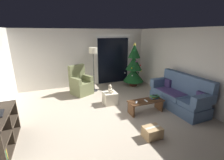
% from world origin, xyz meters
% --- Properties ---
extents(ground_plane, '(7.00, 7.00, 0.00)m').
position_xyz_m(ground_plane, '(0.00, 0.00, 0.00)').
color(ground_plane, '#B2A38E').
extents(wall_back, '(5.72, 0.12, 2.50)m').
position_xyz_m(wall_back, '(0.00, 3.06, 1.25)').
color(wall_back, silver).
rests_on(wall_back, ground).
extents(wall_right, '(0.12, 6.00, 2.50)m').
position_xyz_m(wall_right, '(2.86, 0.00, 1.25)').
color(wall_right, silver).
rests_on(wall_right, ground).
extents(patio_door_frame, '(1.60, 0.02, 2.20)m').
position_xyz_m(patio_door_frame, '(1.33, 2.99, 1.10)').
color(patio_door_frame, silver).
rests_on(patio_door_frame, ground).
extents(patio_door_glass, '(1.50, 0.02, 2.10)m').
position_xyz_m(patio_door_glass, '(1.33, 2.97, 1.05)').
color(patio_door_glass, black).
rests_on(patio_door_glass, ground).
extents(couch, '(0.84, 1.96, 1.08)m').
position_xyz_m(couch, '(2.32, -0.33, 0.40)').
color(couch, slate).
rests_on(couch, ground).
extents(coffee_table, '(1.10, 0.40, 0.38)m').
position_xyz_m(coffee_table, '(1.14, -0.21, 0.26)').
color(coffee_table, brown).
rests_on(coffee_table, ground).
extents(remote_white, '(0.05, 0.16, 0.02)m').
position_xyz_m(remote_white, '(1.12, -0.25, 0.39)').
color(remote_white, silver).
rests_on(remote_white, coffee_table).
extents(remote_silver, '(0.13, 0.15, 0.02)m').
position_xyz_m(remote_silver, '(0.80, -0.24, 0.39)').
color(remote_silver, '#ADADB2').
rests_on(remote_silver, coffee_table).
extents(book_stack, '(0.28, 0.23, 0.10)m').
position_xyz_m(book_stack, '(1.47, -0.17, 0.43)').
color(book_stack, '#285684').
rests_on(book_stack, coffee_table).
extents(cell_phone, '(0.14, 0.16, 0.01)m').
position_xyz_m(cell_phone, '(1.48, -0.18, 0.49)').
color(cell_phone, black).
rests_on(cell_phone, book_stack).
extents(christmas_tree, '(0.91, 0.91, 1.94)m').
position_xyz_m(christmas_tree, '(2.00, 2.16, 0.86)').
color(christmas_tree, '#4C1E19').
rests_on(christmas_tree, ground).
extents(armchair, '(0.92, 0.92, 1.13)m').
position_xyz_m(armchair, '(-0.41, 2.03, 0.40)').
color(armchair, olive).
rests_on(armchair, ground).
extents(floor_lamp, '(0.32, 0.32, 1.78)m').
position_xyz_m(floor_lamp, '(0.16, 2.15, 1.51)').
color(floor_lamp, '#2D2D30').
rests_on(floor_lamp, ground).
extents(ottoman, '(0.44, 0.44, 0.41)m').
position_xyz_m(ottoman, '(0.34, 0.74, 0.20)').
color(ottoman, beige).
rests_on(ottoman, ground).
extents(teddy_bear_cream, '(0.21, 0.22, 0.29)m').
position_xyz_m(teddy_bear_cream, '(0.35, 0.73, 0.53)').
color(teddy_bear_cream, beige).
rests_on(teddy_bear_cream, ottoman).
extents(cardboard_box_taped_mid_floor, '(0.41, 0.32, 0.27)m').
position_xyz_m(cardboard_box_taped_mid_floor, '(0.62, -1.32, 0.13)').
color(cardboard_box_taped_mid_floor, tan).
rests_on(cardboard_box_taped_mid_floor, ground).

